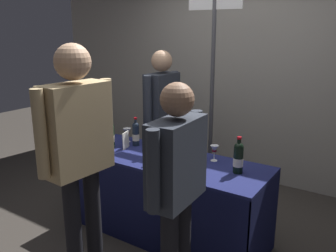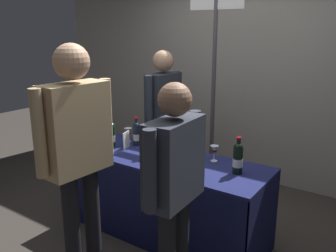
{
  "view_description": "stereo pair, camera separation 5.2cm",
  "coord_description": "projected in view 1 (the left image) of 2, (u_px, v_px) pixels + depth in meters",
  "views": [
    {
      "loc": [
        1.65,
        -2.5,
        1.86
      ],
      "look_at": [
        0.0,
        0.0,
        1.05
      ],
      "focal_mm": 38.3,
      "sensor_mm": 36.0,
      "label": 1
    },
    {
      "loc": [
        1.7,
        -2.47,
        1.86
      ],
      "look_at": [
        0.0,
        0.0,
        1.05
      ],
      "focal_mm": 38.3,
      "sensor_mm": 36.0,
      "label": 2
    }
  ],
  "objects": [
    {
      "name": "flower_vase",
      "position": [
        164.0,
        149.0,
        3.09
      ],
      "size": [
        0.1,
        0.09,
        0.37
      ],
      "color": "silver",
      "rests_on": "tasting_table"
    },
    {
      "name": "taster_foreground_left",
      "position": [
        177.0,
        178.0,
        2.31
      ],
      "size": [
        0.23,
        0.63,
        1.55
      ],
      "rotation": [
        0.0,
        0.0,
        1.62
      ],
      "color": "black",
      "rests_on": "ground_plane"
    },
    {
      "name": "wine_glass_near_vendor",
      "position": [
        214.0,
        149.0,
        3.1
      ],
      "size": [
        0.07,
        0.07,
        0.14
      ],
      "color": "silver",
      "rests_on": "tasting_table"
    },
    {
      "name": "taster_foreground_right",
      "position": [
        78.0,
        145.0,
        2.48
      ],
      "size": [
        0.24,
        0.64,
        1.78
      ],
      "rotation": [
        0.0,
        0.0,
        1.5
      ],
      "color": "black",
      "rests_on": "ground_plane"
    },
    {
      "name": "display_bottle_2",
      "position": [
        193.0,
        154.0,
        2.9
      ],
      "size": [
        0.08,
        0.08,
        0.31
      ],
      "color": "#38230F",
      "rests_on": "tasting_table"
    },
    {
      "name": "ground_plane",
      "position": [
        168.0,
        233.0,
        3.38
      ],
      "size": [
        12.0,
        12.0,
        0.0
      ],
      "primitive_type": "plane",
      "color": "#38332D"
    },
    {
      "name": "display_bottle_4",
      "position": [
        160.0,
        139.0,
        3.28
      ],
      "size": [
        0.08,
        0.08,
        0.32
      ],
      "color": "black",
      "rests_on": "tasting_table"
    },
    {
      "name": "booth_signpost",
      "position": [
        212.0,
        76.0,
        3.75
      ],
      "size": [
        0.59,
        0.04,
        2.25
      ],
      "color": "#47474C",
      "rests_on": "ground_plane"
    },
    {
      "name": "display_bottle_3",
      "position": [
        111.0,
        134.0,
        3.46
      ],
      "size": [
        0.07,
        0.07,
        0.3
      ],
      "color": "black",
      "rests_on": "tasting_table"
    },
    {
      "name": "wine_glass_mid",
      "position": [
        127.0,
        132.0,
        3.63
      ],
      "size": [
        0.08,
        0.08,
        0.14
      ],
      "color": "silver",
      "rests_on": "tasting_table"
    },
    {
      "name": "brochure_stand",
      "position": [
        126.0,
        140.0,
        3.43
      ],
      "size": [
        0.04,
        0.13,
        0.16
      ],
      "primitive_type": "cube",
      "rotation": [
        0.03,
        0.0,
        4.97
      ],
      "color": "silver",
      "rests_on": "tasting_table"
    },
    {
      "name": "display_bottle_0",
      "position": [
        181.0,
        143.0,
        3.16
      ],
      "size": [
        0.08,
        0.08,
        0.33
      ],
      "color": "black",
      "rests_on": "tasting_table"
    },
    {
      "name": "vendor_presenter",
      "position": [
        162.0,
        111.0,
        3.95
      ],
      "size": [
        0.23,
        0.57,
        1.65
      ],
      "rotation": [
        0.0,
        0.0,
        -1.61
      ],
      "color": "#2D3347",
      "rests_on": "ground_plane"
    },
    {
      "name": "featured_wine_bottle",
      "position": [
        136.0,
        134.0,
        3.51
      ],
      "size": [
        0.07,
        0.07,
        0.28
      ],
      "color": "#192333",
      "rests_on": "tasting_table"
    },
    {
      "name": "display_bottle_1",
      "position": [
        238.0,
        157.0,
        2.83
      ],
      "size": [
        0.08,
        0.08,
        0.3
      ],
      "color": "black",
      "rests_on": "tasting_table"
    },
    {
      "name": "back_partition",
      "position": [
        246.0,
        60.0,
        4.39
      ],
      "size": [
        5.97,
        0.12,
        3.0
      ],
      "primitive_type": "cube",
      "color": "#9E998E",
      "rests_on": "ground_plane"
    },
    {
      "name": "tasting_table",
      "position": [
        168.0,
        183.0,
        3.24
      ],
      "size": [
        1.81,
        0.67,
        0.75
      ],
      "color": "#191E51",
      "rests_on": "ground_plane"
    }
  ]
}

